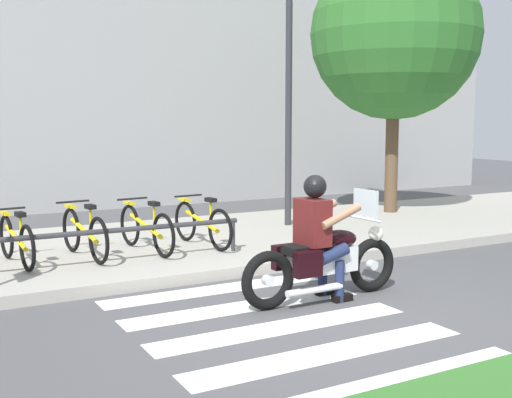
% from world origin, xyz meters
% --- Properties ---
extents(ground_plane, '(48.00, 48.00, 0.00)m').
position_xyz_m(ground_plane, '(0.00, 0.00, 0.00)').
color(ground_plane, '#4C4C4F').
extents(sidewalk, '(24.00, 4.40, 0.15)m').
position_xyz_m(sidewalk, '(0.00, 4.16, 0.07)').
color(sidewalk, '#A8A399').
rests_on(sidewalk, ground).
extents(crosswalk_stripe_0, '(2.80, 0.40, 0.01)m').
position_xyz_m(crosswalk_stripe_0, '(-0.84, -1.60, 0.00)').
color(crosswalk_stripe_0, white).
rests_on(crosswalk_stripe_0, ground).
extents(crosswalk_stripe_1, '(2.80, 0.40, 0.01)m').
position_xyz_m(crosswalk_stripe_1, '(-0.84, -0.80, 0.00)').
color(crosswalk_stripe_1, white).
rests_on(crosswalk_stripe_1, ground).
extents(crosswalk_stripe_2, '(2.80, 0.40, 0.01)m').
position_xyz_m(crosswalk_stripe_2, '(-0.84, 0.00, 0.00)').
color(crosswalk_stripe_2, white).
rests_on(crosswalk_stripe_2, ground).
extents(crosswalk_stripe_3, '(2.80, 0.40, 0.01)m').
position_xyz_m(crosswalk_stripe_3, '(-0.84, 0.80, 0.00)').
color(crosswalk_stripe_3, white).
rests_on(crosswalk_stripe_3, ground).
extents(crosswalk_stripe_4, '(2.80, 0.40, 0.01)m').
position_xyz_m(crosswalk_stripe_4, '(-0.84, 1.60, 0.00)').
color(crosswalk_stripe_4, white).
rests_on(crosswalk_stripe_4, ground).
extents(motorcycle, '(2.12, 0.62, 1.24)m').
position_xyz_m(motorcycle, '(0.08, 0.61, 0.46)').
color(motorcycle, black).
rests_on(motorcycle, ground).
extents(rider, '(0.63, 0.54, 1.45)m').
position_xyz_m(rider, '(-0.00, 0.61, 0.83)').
color(rider, '#591919').
rests_on(rider, ground).
extents(bicycle_1, '(0.48, 1.57, 0.73)m').
position_xyz_m(bicycle_1, '(-2.82, 3.49, 0.49)').
color(bicycle_1, black).
rests_on(bicycle_1, sidewalk).
extents(bicycle_2, '(0.48, 1.66, 0.77)m').
position_xyz_m(bicycle_2, '(-1.93, 3.49, 0.50)').
color(bicycle_2, black).
rests_on(bicycle_2, sidewalk).
extents(bicycle_3, '(0.48, 1.72, 0.76)m').
position_xyz_m(bicycle_3, '(-1.04, 3.49, 0.50)').
color(bicycle_3, black).
rests_on(bicycle_3, sidewalk).
extents(bicycle_4, '(0.48, 1.64, 0.76)m').
position_xyz_m(bicycle_4, '(-0.15, 3.49, 0.50)').
color(bicycle_4, black).
rests_on(bicycle_4, sidewalk).
extents(bike_rack, '(4.16, 0.07, 0.49)m').
position_xyz_m(bike_rack, '(-1.93, 2.94, 0.57)').
color(bike_rack, '#333338').
rests_on(bike_rack, sidewalk).
extents(street_lamp, '(0.28, 0.28, 4.57)m').
position_xyz_m(street_lamp, '(2.05, 4.56, 2.75)').
color(street_lamp, '#2D2D33').
rests_on(street_lamp, ground).
extents(tree_near_rack, '(3.46, 3.46, 5.53)m').
position_xyz_m(tree_near_rack, '(4.84, 4.96, 3.79)').
color(tree_near_rack, brown).
rests_on(tree_near_rack, ground).
extents(building_backdrop, '(24.00, 1.20, 8.99)m').
position_xyz_m(building_backdrop, '(0.00, 9.86, 4.49)').
color(building_backdrop, '#A1A1A1').
rests_on(building_backdrop, ground).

